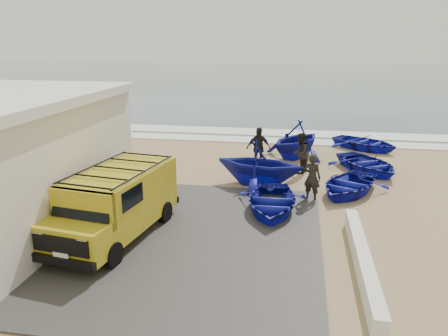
{
  "coord_description": "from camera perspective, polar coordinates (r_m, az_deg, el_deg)",
  "views": [
    {
      "loc": [
        3.16,
        -13.87,
        5.92
      ],
      "look_at": [
        0.42,
        1.86,
        1.2
      ],
      "focal_mm": 35.0,
      "sensor_mm": 36.0,
      "label": 1
    }
  ],
  "objects": [
    {
      "name": "ground",
      "position": [
        15.41,
        -2.76,
        -6.14
      ],
      "size": [
        160.0,
        160.0,
        0.0
      ],
      "primitive_type": "plane",
      "color": "#A1875D"
    },
    {
      "name": "slab",
      "position": [
        14.23,
        -12.52,
        -8.44
      ],
      "size": [
        12.0,
        10.0,
        0.05
      ],
      "primitive_type": "cube",
      "color": "#3F3D3A",
      "rests_on": "ground"
    },
    {
      "name": "ocean",
      "position": [
        70.2,
        7.4,
        11.5
      ],
      "size": [
        180.0,
        88.0,
        0.01
      ],
      "primitive_type": "cube",
      "color": "#385166",
      "rests_on": "ground"
    },
    {
      "name": "surf_line",
      "position": [
        26.72,
        2.84,
        3.71
      ],
      "size": [
        180.0,
        1.6,
        0.06
      ],
      "primitive_type": "cube",
      "color": "white",
      "rests_on": "ground"
    },
    {
      "name": "surf_wash",
      "position": [
        29.15,
        3.45,
        4.76
      ],
      "size": [
        180.0,
        2.2,
        0.04
      ],
      "primitive_type": "cube",
      "color": "white",
      "rests_on": "ground"
    },
    {
      "name": "parapet",
      "position": [
        12.39,
        17.62,
        -11.48
      ],
      "size": [
        0.35,
        6.0,
        0.55
      ],
      "primitive_type": "cube",
      "color": "silver",
      "rests_on": "ground"
    },
    {
      "name": "van",
      "position": [
        13.79,
        -13.89,
        -4.22
      ],
      "size": [
        2.7,
        5.29,
        2.17
      ],
      "rotation": [
        0.0,
        0.0,
        -0.15
      ],
      "color": "gold",
      "rests_on": "ground"
    },
    {
      "name": "boat_near_left",
      "position": [
        15.65,
        6.18,
        -4.37
      ],
      "size": [
        2.71,
        3.72,
        0.76
      ],
      "primitive_type": "imported",
      "rotation": [
        0.0,
        0.0,
        0.03
      ],
      "color": "#141AA1",
      "rests_on": "ground"
    },
    {
      "name": "boat_near_right",
      "position": [
        18.04,
        15.93,
        -2.09
      ],
      "size": [
        3.94,
        4.39,
        0.75
      ],
      "primitive_type": "imported",
      "rotation": [
        0.0,
        0.0,
        -0.47
      ],
      "color": "#141AA1",
      "rests_on": "ground"
    },
    {
      "name": "boat_mid_left",
      "position": [
        18.24,
        4.65,
        0.65
      ],
      "size": [
        4.26,
        3.87,
        1.93
      ],
      "primitive_type": "imported",
      "rotation": [
        0.0,
        0.0,
        1.36
      ],
      "color": "#141AA1",
      "rests_on": "ground"
    },
    {
      "name": "boat_mid_right",
      "position": [
        21.24,
        18.2,
        0.52
      ],
      "size": [
        4.12,
        4.54,
        0.77
      ],
      "primitive_type": "imported",
      "rotation": [
        0.0,
        0.0,
        0.5
      ],
      "color": "#141AA1",
      "rests_on": "ground"
    },
    {
      "name": "boat_far_left",
      "position": [
        22.82,
        9.42,
        3.72
      ],
      "size": [
        4.67,
        4.82,
        1.94
      ],
      "primitive_type": "imported",
      "rotation": [
        0.0,
        0.0,
        -0.57
      ],
      "color": "#141AA1",
      "rests_on": "ground"
    },
    {
      "name": "boat_far_right",
      "position": [
        25.57,
        17.91,
        3.16
      ],
      "size": [
        4.55,
        4.35,
        0.77
      ],
      "primitive_type": "imported",
      "rotation": [
        0.0,
        0.0,
        0.92
      ],
      "color": "#141AA1",
      "rests_on": "ground"
    },
    {
      "name": "fisherman_front",
      "position": [
        16.83,
        11.44,
        -1.2
      ],
      "size": [
        0.77,
        0.65,
        1.81
      ],
      "primitive_type": "imported",
      "rotation": [
        0.0,
        0.0,
        2.76
      ],
      "color": "black",
      "rests_on": "ground"
    },
    {
      "name": "fisherman_middle",
      "position": [
        20.16,
        9.94,
        1.92
      ],
      "size": [
        0.96,
        1.09,
        1.89
      ],
      "primitive_type": "imported",
      "rotation": [
        0.0,
        0.0,
        -1.88
      ],
      "color": "black",
      "rests_on": "ground"
    },
    {
      "name": "fisherman_back",
      "position": [
        20.68,
        4.5,
        2.62
      ],
      "size": [
        1.26,
        0.92,
        1.98
      ],
      "primitive_type": "imported",
      "rotation": [
        0.0,
        0.0,
        0.42
      ],
      "color": "black",
      "rests_on": "ground"
    }
  ]
}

